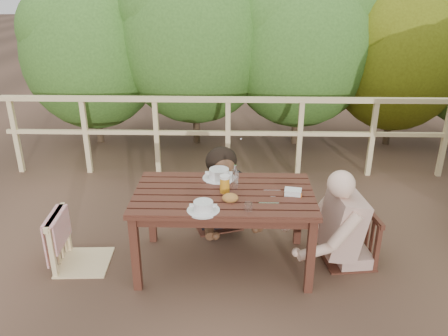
{
  "coord_description": "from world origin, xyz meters",
  "views": [
    {
      "loc": [
        0.09,
        -3.34,
        2.33
      ],
      "look_at": [
        0.0,
        0.05,
        0.9
      ],
      "focal_mm": 35.95,
      "sensor_mm": 36.0,
      "label": 1
    }
  ],
  "objects_px": {
    "soup_far": "(219,174)",
    "beer_glass": "(225,185)",
    "woman": "(216,162)",
    "bread_roll": "(230,198)",
    "chair_far": "(216,184)",
    "soup_near": "(203,207)",
    "diner_right": "(359,187)",
    "bottle": "(235,178)",
    "chair_right": "(351,217)",
    "table": "(224,230)",
    "chair_left": "(78,218)",
    "butter_tub": "(293,193)",
    "tumbler": "(248,208)"
  },
  "relations": [
    {
      "from": "chair_right",
      "to": "butter_tub",
      "type": "height_order",
      "value": "chair_right"
    },
    {
      "from": "chair_far",
      "to": "soup_near",
      "type": "bearing_deg",
      "value": -112.14
    },
    {
      "from": "chair_right",
      "to": "bread_roll",
      "type": "bearing_deg",
      "value": -84.29
    },
    {
      "from": "woman",
      "to": "diner_right",
      "type": "distance_m",
      "value": 1.38
    },
    {
      "from": "chair_far",
      "to": "beer_glass",
      "type": "bearing_deg",
      "value": -100.83
    },
    {
      "from": "chair_right",
      "to": "chair_far",
      "type": "bearing_deg",
      "value": -124.41
    },
    {
      "from": "soup_near",
      "to": "chair_far",
      "type": "bearing_deg",
      "value": 86.84
    },
    {
      "from": "table",
      "to": "diner_right",
      "type": "bearing_deg",
      "value": 4.56
    },
    {
      "from": "chair_left",
      "to": "chair_far",
      "type": "distance_m",
      "value": 1.36
    },
    {
      "from": "beer_glass",
      "to": "butter_tub",
      "type": "xyz_separation_m",
      "value": [
        0.56,
        -0.03,
        -0.05
      ]
    },
    {
      "from": "chair_right",
      "to": "woman",
      "type": "height_order",
      "value": "woman"
    },
    {
      "from": "chair_far",
      "to": "chair_right",
      "type": "bearing_deg",
      "value": -46.1
    },
    {
      "from": "soup_near",
      "to": "beer_glass",
      "type": "height_order",
      "value": "beer_glass"
    },
    {
      "from": "woman",
      "to": "bottle",
      "type": "distance_m",
      "value": 0.68
    },
    {
      "from": "chair_right",
      "to": "bottle",
      "type": "distance_m",
      "value": 1.07
    },
    {
      "from": "woman",
      "to": "tumbler",
      "type": "xyz_separation_m",
      "value": [
        0.29,
        -1.03,
        0.05
      ]
    },
    {
      "from": "chair_far",
      "to": "soup_far",
      "type": "height_order",
      "value": "chair_far"
    },
    {
      "from": "chair_left",
      "to": "beer_glass",
      "type": "xyz_separation_m",
      "value": [
        1.24,
        0.03,
        0.31
      ]
    },
    {
      "from": "woman",
      "to": "bread_roll",
      "type": "xyz_separation_m",
      "value": [
        0.15,
        -0.87,
        0.05
      ]
    },
    {
      "from": "soup_far",
      "to": "beer_glass",
      "type": "xyz_separation_m",
      "value": [
        0.06,
        -0.29,
        0.03
      ]
    },
    {
      "from": "chair_right",
      "to": "soup_near",
      "type": "bearing_deg",
      "value": -79.54
    },
    {
      "from": "table",
      "to": "beer_glass",
      "type": "relative_size",
      "value": 9.17
    },
    {
      "from": "chair_far",
      "to": "woman",
      "type": "bearing_deg",
      "value": 71.02
    },
    {
      "from": "beer_glass",
      "to": "tumbler",
      "type": "distance_m",
      "value": 0.37
    },
    {
      "from": "diner_right",
      "to": "woman",
      "type": "bearing_deg",
      "value": 55.42
    },
    {
      "from": "soup_far",
      "to": "bread_roll",
      "type": "bearing_deg",
      "value": -76.81
    },
    {
      "from": "chair_right",
      "to": "bread_roll",
      "type": "xyz_separation_m",
      "value": [
        -1.05,
        -0.24,
        0.29
      ]
    },
    {
      "from": "soup_near",
      "to": "bread_roll",
      "type": "relative_size",
      "value": 1.95
    },
    {
      "from": "woman",
      "to": "tumbler",
      "type": "relative_size",
      "value": 17.85
    },
    {
      "from": "chair_far",
      "to": "beer_glass",
      "type": "relative_size",
      "value": 5.56
    },
    {
      "from": "chair_far",
      "to": "diner_right",
      "type": "height_order",
      "value": "diner_right"
    },
    {
      "from": "tumbler",
      "to": "soup_near",
      "type": "bearing_deg",
      "value": -179.83
    },
    {
      "from": "butter_tub",
      "to": "beer_glass",
      "type": "bearing_deg",
      "value": -172.61
    },
    {
      "from": "tumbler",
      "to": "beer_glass",
      "type": "bearing_deg",
      "value": 120.98
    },
    {
      "from": "chair_left",
      "to": "tumbler",
      "type": "height_order",
      "value": "chair_left"
    },
    {
      "from": "beer_glass",
      "to": "bottle",
      "type": "relative_size",
      "value": 0.73
    },
    {
      "from": "chair_right",
      "to": "woman",
      "type": "bearing_deg",
      "value": -125.16
    },
    {
      "from": "table",
      "to": "butter_tub",
      "type": "xyz_separation_m",
      "value": [
        0.57,
        -0.03,
        0.37
      ]
    },
    {
      "from": "diner_right",
      "to": "table",
      "type": "bearing_deg",
      "value": 87.27
    },
    {
      "from": "soup_near",
      "to": "beer_glass",
      "type": "bearing_deg",
      "value": 63.63
    },
    {
      "from": "diner_right",
      "to": "chair_far",
      "type": "bearing_deg",
      "value": 56.16
    },
    {
      "from": "woman",
      "to": "soup_far",
      "type": "height_order",
      "value": "woman"
    },
    {
      "from": "chair_left",
      "to": "chair_right",
      "type": "relative_size",
      "value": 1.06
    },
    {
      "from": "table",
      "to": "tumbler",
      "type": "xyz_separation_m",
      "value": [
        0.2,
        -0.31,
        0.38
      ]
    },
    {
      "from": "diner_right",
      "to": "bottle",
      "type": "distance_m",
      "value": 1.04
    },
    {
      "from": "table",
      "to": "beer_glass",
      "type": "bearing_deg",
      "value": 32.66
    },
    {
      "from": "bottle",
      "to": "butter_tub",
      "type": "relative_size",
      "value": 1.63
    },
    {
      "from": "soup_far",
      "to": "bottle",
      "type": "height_order",
      "value": "bottle"
    },
    {
      "from": "chair_left",
      "to": "diner_right",
      "type": "xyz_separation_m",
      "value": [
        2.37,
        0.12,
        0.26
      ]
    },
    {
      "from": "chair_left",
      "to": "chair_far",
      "type": "xyz_separation_m",
      "value": [
        1.14,
        0.73,
        -0.01
      ]
    }
  ]
}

